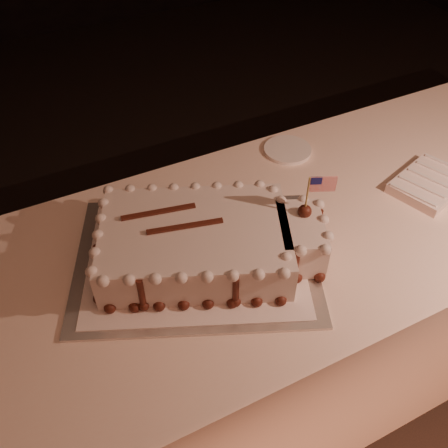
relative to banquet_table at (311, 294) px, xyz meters
name	(u,v)px	position (x,y,z in m)	size (l,w,h in m)	color
banquet_table	(311,294)	(0.00, 0.00, 0.00)	(2.40, 0.80, 0.75)	#FFDAC5
cake_board	(196,259)	(-0.41, 0.00, 0.38)	(0.61, 0.46, 0.01)	beige
doily	(196,258)	(-0.41, 0.00, 0.38)	(0.54, 0.41, 0.00)	white
sheet_cake	(208,242)	(-0.38, -0.01, 0.44)	(0.60, 0.47, 0.23)	silver
napkin_stack	(429,184)	(0.33, -0.05, 0.39)	(0.26, 0.22, 0.04)	white
side_plate	(288,150)	(0.05, 0.30, 0.38)	(0.15, 0.15, 0.01)	white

